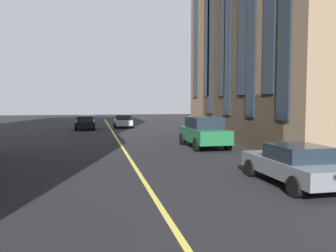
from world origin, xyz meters
TOP-DOWN VIEW (x-y plane):
  - lane_centre_line at (20.00, 0.00)m, footprint 80.00×0.16m
  - car_silver_near at (41.46, -1.40)m, footprint 3.90×1.89m
  - car_black_far at (39.98, 2.56)m, footprint 4.40×1.95m
  - car_green_trailing at (24.27, -4.90)m, footprint 4.70×2.14m
  - car_grey_mid at (14.56, -4.90)m, footprint 4.40×1.95m
  - building_right_near at (25.06, -11.75)m, footprint 14.47×8.62m

SIDE VIEW (x-z plane):
  - lane_centre_line at x=20.00m, z-range 0.00..0.01m
  - car_silver_near at x=41.46m, z-range 0.00..1.40m
  - car_black_far at x=39.98m, z-range 0.02..1.39m
  - car_grey_mid at x=14.56m, z-range 0.02..1.39m
  - car_green_trailing at x=24.27m, z-range 0.03..1.91m
  - building_right_near at x=25.06m, z-range 0.00..13.36m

